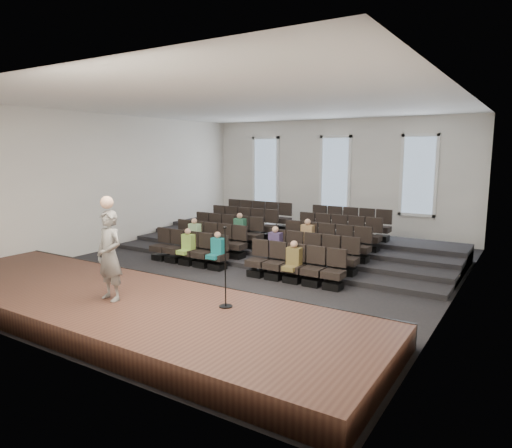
{
  "coord_description": "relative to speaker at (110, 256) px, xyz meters",
  "views": [
    {
      "loc": [
        7.62,
        -11.65,
        3.65
      ],
      "look_at": [
        0.0,
        0.5,
        1.35
      ],
      "focal_mm": 32.0,
      "sensor_mm": 36.0,
      "label": 1
    }
  ],
  "objects": [
    {
      "name": "ceiling",
      "position": [
        -0.01,
        5.33,
        3.55
      ],
      "size": [
        12.0,
        14.0,
        0.02
      ],
      "primitive_type": "cube",
      "color": "white",
      "rests_on": "ground"
    },
    {
      "name": "mic_stand",
      "position": [
        2.35,
        0.92,
        -0.47
      ],
      "size": [
        0.28,
        0.28,
        1.67
      ],
      "color": "black",
      "rests_on": "stage"
    },
    {
      "name": "wall_back",
      "position": [
        -0.01,
        12.35,
        1.04
      ],
      "size": [
        12.0,
        0.04,
        5.0
      ],
      "primitive_type": "cube",
      "color": "white",
      "rests_on": "ground"
    },
    {
      "name": "stage",
      "position": [
        -0.01,
        0.23,
        -1.21
      ],
      "size": [
        11.8,
        3.6,
        0.5
      ],
      "primitive_type": "cube",
      "color": "#44281D",
      "rests_on": "ground"
    },
    {
      "name": "audience",
      "position": [
        -0.37,
        5.63,
        -0.66
      ],
      "size": [
        4.85,
        2.64,
        1.1
      ],
      "color": "#93C34E",
      "rests_on": "seating_rows"
    },
    {
      "name": "ground",
      "position": [
        -0.01,
        5.33,
        -1.46
      ],
      "size": [
        14.0,
        14.0,
        0.0
      ],
      "primitive_type": "plane",
      "color": "black",
      "rests_on": "ground"
    },
    {
      "name": "windows",
      "position": [
        -0.01,
        12.28,
        1.24
      ],
      "size": [
        8.44,
        0.1,
        3.24
      ],
      "color": "white",
      "rests_on": "wall_back"
    },
    {
      "name": "wall_front",
      "position": [
        -0.01,
        -1.69,
        1.04
      ],
      "size": [
        12.0,
        0.04,
        5.0
      ],
      "primitive_type": "cube",
      "color": "white",
      "rests_on": "ground"
    },
    {
      "name": "stage_lip",
      "position": [
        -0.01,
        2.0,
        -1.21
      ],
      "size": [
        11.8,
        0.06,
        0.52
      ],
      "primitive_type": "cube",
      "color": "black",
      "rests_on": "ground"
    },
    {
      "name": "speaker",
      "position": [
        0.0,
        0.0,
        0.0
      ],
      "size": [
        0.74,
        0.52,
        1.93
      ],
      "primitive_type": "imported",
      "rotation": [
        0.0,
        0.0,
        -0.08
      ],
      "color": "slate",
      "rests_on": "stage"
    },
    {
      "name": "wall_left",
      "position": [
        -6.03,
        5.33,
        1.04
      ],
      "size": [
        0.04,
        14.0,
        5.0
      ],
      "primitive_type": "cube",
      "color": "white",
      "rests_on": "ground"
    },
    {
      "name": "seating_rows",
      "position": [
        -0.01,
        6.87,
        -0.78
      ],
      "size": [
        6.8,
        4.7,
        1.67
      ],
      "color": "black",
      "rests_on": "ground"
    },
    {
      "name": "wall_right",
      "position": [
        6.01,
        5.33,
        1.04
      ],
      "size": [
        0.04,
        14.0,
        5.0
      ],
      "primitive_type": "cube",
      "color": "white",
      "rests_on": "ground"
    },
    {
      "name": "risers",
      "position": [
        -0.01,
        8.5,
        -1.27
      ],
      "size": [
        11.8,
        4.8,
        0.6
      ],
      "color": "black",
      "rests_on": "ground"
    }
  ]
}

